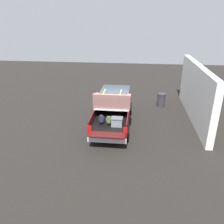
{
  "coord_description": "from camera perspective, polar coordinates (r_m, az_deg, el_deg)",
  "views": [
    {
      "loc": [
        -12.29,
        -1.35,
        6.04
      ],
      "look_at": [
        -0.6,
        0.0,
        1.1
      ],
      "focal_mm": 36.32,
      "sensor_mm": 36.0,
      "label": 1
    }
  ],
  "objects": [
    {
      "name": "pickup_truck",
      "position": [
        13.7,
        0.47,
        1.08
      ],
      "size": [
        6.05,
        2.06,
        2.23
      ],
      "color": "#470F0F",
      "rests_on": "ground_plane"
    },
    {
      "name": "building_facade",
      "position": [
        15.13,
        20.27,
        4.67
      ],
      "size": [
        8.05,
        0.36,
        3.4
      ],
      "primitive_type": "cube",
      "color": "white",
      "rests_on": "ground_plane"
    },
    {
      "name": "trash_can",
      "position": [
        16.83,
        12.29,
        3.0
      ],
      "size": [
        0.6,
        0.6,
        0.98
      ],
      "color": "#2D2D33",
      "rests_on": "ground_plane"
    },
    {
      "name": "ground_plane",
      "position": [
        13.76,
        0.29,
        -3.26
      ],
      "size": [
        40.0,
        40.0,
        0.0
      ],
      "primitive_type": "plane",
      "color": "black"
    }
  ]
}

